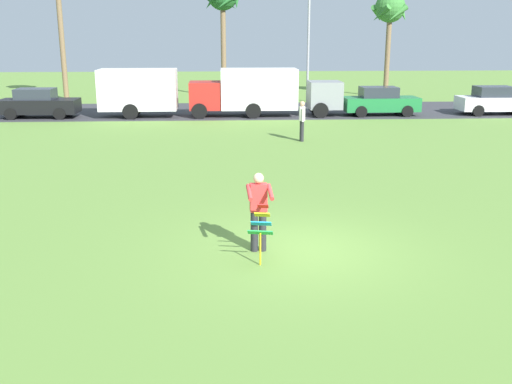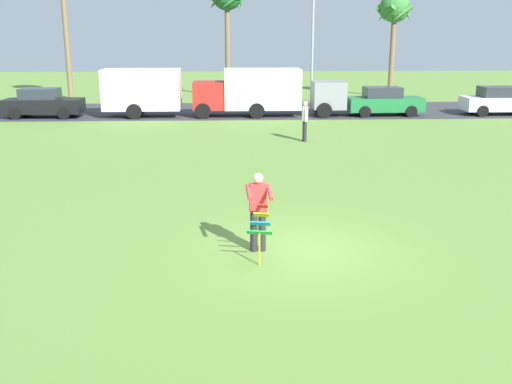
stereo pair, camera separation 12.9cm
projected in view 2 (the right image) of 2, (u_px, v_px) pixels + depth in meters
name	position (u px, v px, depth m)	size (l,w,h in m)	color
ground_plane	(299.00, 250.00, 12.89)	(120.00, 120.00, 0.00)	olive
road_strip	(255.00, 111.00, 35.58)	(120.00, 8.00, 0.01)	#38383D
person_kite_flyer	(258.00, 209.00, 12.58)	(0.56, 0.67, 1.73)	#26262B
kite_held	(260.00, 226.00, 12.01)	(0.53, 0.68, 1.17)	red
parked_car_black	(43.00, 103.00, 32.57)	(4.22, 1.88, 1.60)	black
parked_truck_red_cab	(157.00, 91.00, 32.67)	(6.72, 2.16, 2.62)	#B2231E
parked_truck_grey_van	(277.00, 91.00, 32.94)	(6.70, 2.12, 2.62)	gray
parked_car_green	(384.00, 102.00, 33.36)	(4.23, 1.90, 1.60)	#1E7238
parked_car_white	(499.00, 101.00, 33.64)	(4.20, 1.84, 1.60)	white
palm_tree_right_near	(227.00, 0.00, 40.77)	(2.58, 2.71, 8.09)	brown
palm_tree_centre_far	(395.00, 11.00, 41.44)	(2.58, 2.71, 7.29)	brown
streetlight_pole	(312.00, 41.00, 39.45)	(0.24, 1.65, 7.00)	#9E9EA3
person_walker_near	(305.00, 120.00, 25.44)	(0.22, 0.57, 1.73)	#26262B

